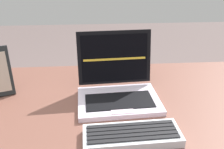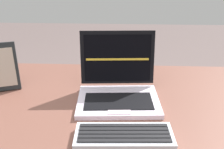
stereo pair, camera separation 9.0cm
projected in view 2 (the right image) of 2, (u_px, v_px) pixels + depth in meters
desk at (113, 114)px, 0.99m from camera, size 1.59×0.68×0.73m
laptop_front at (118, 87)px, 0.95m from camera, size 0.32×0.27×0.25m
external_keyboard at (124, 137)px, 0.75m from camera, size 0.30×0.12×0.03m
photo_frame at (3, 67)px, 1.00m from camera, size 0.12×0.08×0.20m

